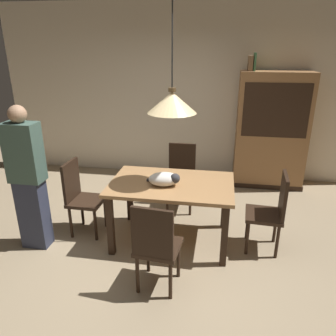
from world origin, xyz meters
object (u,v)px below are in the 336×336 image
object	(u,v)px
chair_right_side	(272,209)
book_brown_thick	(250,63)
chair_left_side	(80,195)
dining_table	(172,191)
person_standing	(28,180)
chair_near_front	(156,244)
cat_sleeping	(165,179)
book_green_slim	(255,62)
hutch_bookcase	(271,133)
pendant_lamp	(172,102)
chair_far_back	(181,174)

from	to	relation	value
chair_right_side	book_brown_thick	size ratio (longest dim) A/B	3.88
book_brown_thick	chair_left_side	bearing A→B (deg)	-136.69
dining_table	person_standing	bearing A→B (deg)	-166.71
chair_near_front	cat_sleeping	size ratio (longest dim) A/B	2.34
book_brown_thick	book_green_slim	bearing A→B (deg)	0.00
dining_table	hutch_bookcase	world-z (taller)	hutch_bookcase
chair_right_side	book_green_slim	xyz separation A→B (m)	(-0.17, 1.92, 1.47)
chair_right_side	person_standing	xyz separation A→B (m)	(-2.67, -0.36, 0.32)
person_standing	book_brown_thick	bearing A→B (deg)	43.02
chair_near_front	person_standing	distance (m)	1.65
chair_near_front	book_brown_thick	bearing A→B (deg)	72.02
chair_near_front	chair_left_side	bearing A→B (deg)	141.86
chair_left_side	chair_near_front	bearing A→B (deg)	-38.14
chair_right_side	pendant_lamp	size ratio (longest dim) A/B	0.72
chair_near_front	cat_sleeping	world-z (taller)	chair_near_front
chair_right_side	hutch_bookcase	bearing A→B (deg)	84.41
chair_right_side	cat_sleeping	size ratio (longest dim) A/B	2.34
chair_near_front	book_green_slim	size ratio (longest dim) A/B	3.58
person_standing	chair_near_front	bearing A→B (deg)	-18.51
chair_near_front	book_brown_thick	distance (m)	3.27
chair_far_back	cat_sleeping	world-z (taller)	chair_far_back
chair_right_side	person_standing	size ratio (longest dim) A/B	0.56
cat_sleeping	chair_right_side	bearing A→B (deg)	3.79
chair_far_back	pendant_lamp	distance (m)	1.45
chair_right_side	hutch_bookcase	distance (m)	1.96
dining_table	book_brown_thick	size ratio (longest dim) A/B	5.83
book_brown_thick	pendant_lamp	bearing A→B (deg)	-115.15
pendant_lamp	chair_near_front	bearing A→B (deg)	-90.49
hutch_bookcase	cat_sleeping	bearing A→B (deg)	-124.66
chair_right_side	hutch_bookcase	size ratio (longest dim) A/B	0.50
chair_far_back	book_green_slim	xyz separation A→B (m)	(0.96, 1.03, 1.47)
pendant_lamp	book_brown_thick	world-z (taller)	pendant_lamp
book_brown_thick	person_standing	bearing A→B (deg)	-136.98
dining_table	chair_far_back	world-z (taller)	chair_far_back
book_brown_thick	hutch_bookcase	bearing A→B (deg)	-0.21
chair_near_front	book_brown_thick	size ratio (longest dim) A/B	3.88
dining_table	book_brown_thick	bearing A→B (deg)	64.85
chair_far_back	chair_left_side	distance (m)	1.43
chair_left_side	book_green_slim	xyz separation A→B (m)	(2.09, 1.91, 1.47)
cat_sleeping	book_green_slim	world-z (taller)	book_green_slim
cat_sleeping	book_green_slim	bearing A→B (deg)	62.88
chair_far_back	chair_near_front	xyz separation A→B (m)	(-0.01, -1.76, 0.00)
cat_sleeping	book_green_slim	xyz separation A→B (m)	(1.02, 2.00, 1.15)
chair_left_side	pendant_lamp	size ratio (longest dim) A/B	0.72
dining_table	chair_left_side	xyz separation A→B (m)	(-1.13, 0.00, -0.14)
chair_right_side	cat_sleeping	distance (m)	1.24
dining_table	pendant_lamp	bearing A→B (deg)	80.54
chair_right_side	chair_near_front	xyz separation A→B (m)	(-1.14, -0.87, 0.00)
chair_right_side	book_brown_thick	xyz separation A→B (m)	(-0.23, 1.92, 1.45)
person_standing	chair_left_side	bearing A→B (deg)	41.52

